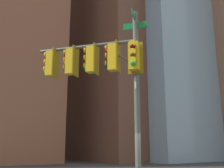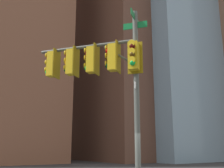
% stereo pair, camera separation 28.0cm
% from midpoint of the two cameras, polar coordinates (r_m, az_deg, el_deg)
% --- Properties ---
extents(signal_pole_assembly, '(3.58, 2.93, 6.97)m').
position_cam_midpoint_polar(signal_pole_assembly, '(9.99, -3.23, 3.48)').
color(signal_pole_assembly, '#4C514C').
rests_on(signal_pole_assembly, ground_plane).
extents(building_brick_midblock, '(21.75, 15.82, 37.73)m').
position_cam_midpoint_polar(building_brick_midblock, '(52.30, 1.11, 5.45)').
color(building_brick_midblock, brown).
rests_on(building_brick_midblock, ground_plane).
extents(building_brick_farside, '(21.02, 15.00, 46.24)m').
position_cam_midpoint_polar(building_brick_farside, '(59.84, 20.90, 8.23)').
color(building_brick_farside, '#845B47').
rests_on(building_brick_farside, ground_plane).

